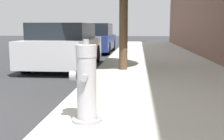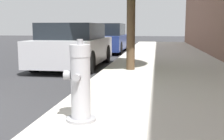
{
  "view_description": "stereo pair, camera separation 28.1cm",
  "coord_description": "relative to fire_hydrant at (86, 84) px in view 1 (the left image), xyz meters",
  "views": [
    {
      "loc": [
        2.96,
        -2.97,
        1.25
      ],
      "look_at": [
        2.54,
        1.44,
        0.58
      ],
      "focal_mm": 45.0,
      "sensor_mm": 36.0,
      "label": 1
    },
    {
      "loc": [
        3.24,
        -2.93,
        1.25
      ],
      "look_at": [
        2.54,
        1.44,
        0.58
      ],
      "focal_mm": 45.0,
      "sensor_mm": 36.0,
      "label": 2
    }
  ],
  "objects": [
    {
      "name": "sidewalk_slab",
      "position": [
        1.26,
        -0.24,
        -0.52
      ],
      "size": [
        3.59,
        40.0,
        0.13
      ],
      "color": "beige",
      "rests_on": "ground_plane"
    },
    {
      "name": "parked_car_mid",
      "position": [
        -1.65,
        10.97,
        0.11
      ],
      "size": [
        1.87,
        4.18,
        1.46
      ],
      "color": "navy",
      "rests_on": "ground_plane"
    },
    {
      "name": "parked_car_near",
      "position": [
        -1.71,
        5.44,
        0.09
      ],
      "size": [
        1.79,
        4.05,
        1.38
      ],
      "color": "#B7B7BC",
      "rests_on": "ground_plane"
    },
    {
      "name": "fire_hydrant",
      "position": [
        0.0,
        0.0,
        0.0
      ],
      "size": [
        0.38,
        0.37,
        0.98
      ],
      "color": "#97979C",
      "rests_on": "sidewalk_slab"
    }
  ]
}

